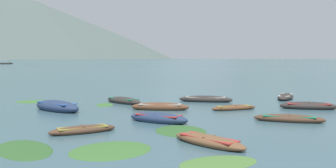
# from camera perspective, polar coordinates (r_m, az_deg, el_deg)

# --- Properties ---
(ground_plane) EXTENTS (6000.00, 6000.00, 0.00)m
(ground_plane) POSITION_cam_1_polar(r_m,az_deg,el_deg) (1506.92, -5.87, 3.95)
(ground_plane) COLOR #385660
(mountain_2) EXTENTS (920.13, 920.13, 380.56)m
(mountain_2) POSITION_cam_1_polar(r_m,az_deg,el_deg) (1950.32, 0.15, 9.60)
(mountain_2) COLOR slate
(mountain_2) RESTS_ON ground
(mountain_3) EXTENTS (852.34, 852.34, 313.02)m
(mountain_3) POSITION_cam_1_polar(r_m,az_deg,el_deg) (2100.52, 15.47, 8.13)
(mountain_3) COLOR #56665B
(mountain_3) RESTS_ON ground
(rowboat_1) EXTENTS (3.93, 2.22, 0.59)m
(rowboat_1) POSITION_cam_1_polar(r_m,az_deg,el_deg) (26.25, 20.97, -3.21)
(rowboat_1) COLOR #2D2826
(rowboat_1) RESTS_ON ground
(rowboat_2) EXTENTS (3.29, 1.56, 0.40)m
(rowboat_2) POSITION_cam_1_polar(r_m,az_deg,el_deg) (24.46, 10.19, -3.65)
(rowboat_2) COLOR brown
(rowboat_2) RESTS_ON ground
(rowboat_3) EXTENTS (3.17, 1.98, 0.42)m
(rowboat_3) POSITION_cam_1_polar(r_m,az_deg,el_deg) (17.21, -13.10, -6.95)
(rowboat_3) COLOR #4C3323
(rowboat_3) RESTS_ON ground
(rowboat_4) EXTENTS (3.79, 2.32, 0.49)m
(rowboat_4) POSITION_cam_1_polar(r_m,az_deg,el_deg) (20.70, 18.29, -5.13)
(rowboat_4) COLOR #4C3323
(rowboat_4) RESTS_ON ground
(rowboat_5) EXTENTS (3.20, 3.55, 0.57)m
(rowboat_5) POSITION_cam_1_polar(r_m,az_deg,el_deg) (27.77, -6.90, -2.59)
(rowboat_5) COLOR #2D2826
(rowboat_5) RESTS_ON ground
(rowboat_6) EXTENTS (2.91, 3.39, 0.47)m
(rowboat_6) POSITION_cam_1_polar(r_m,az_deg,el_deg) (14.61, 6.34, -8.79)
(rowboat_6) COLOR brown
(rowboat_6) RESTS_ON ground
(rowboat_7) EXTENTS (3.99, 4.02, 0.82)m
(rowboat_7) POSITION_cam_1_polar(r_m,az_deg,el_deg) (24.78, -16.87, -3.37)
(rowboat_7) COLOR navy
(rowboat_7) RESTS_ON ground
(rowboat_8) EXTENTS (3.95, 1.83, 0.60)m
(rowboat_8) POSITION_cam_1_polar(r_m,az_deg,el_deg) (24.08, -1.25, -3.57)
(rowboat_8) COLOR brown
(rowboat_8) RESTS_ON ground
(rowboat_9) EXTENTS (3.45, 2.83, 0.64)m
(rowboat_9) POSITION_cam_1_polar(r_m,az_deg,el_deg) (19.50, -1.49, -5.35)
(rowboat_9) COLOR navy
(rowboat_9) RESTS_ON ground
(rowboat_10) EXTENTS (4.31, 2.41, 0.58)m
(rowboat_10) POSITION_cam_1_polar(r_m,az_deg,el_deg) (28.62, 5.87, -2.38)
(rowboat_10) COLOR #2D2826
(rowboat_10) RESTS_ON ground
(rowboat_11) EXTENTS (2.92, 3.83, 0.54)m
(rowboat_11) POSITION_cam_1_polar(r_m,az_deg,el_deg) (31.90, 17.78, -1.91)
(rowboat_11) COLOR #2D2826
(rowboat_11) RESTS_ON ground
(ferry_0) EXTENTS (10.21, 3.77, 2.54)m
(ferry_0) POSITION_cam_1_polar(r_m,az_deg,el_deg) (211.98, -24.45, 2.94)
(ferry_0) COLOR #2D2826
(ferry_0) RESTS_ON ground
(weed_patch_0) EXTENTS (3.07, 2.32, 0.14)m
(weed_patch_0) POSITION_cam_1_polar(r_m,az_deg,el_deg) (12.24, 7.86, -12.07)
(weed_patch_0) COLOR #477033
(weed_patch_0) RESTS_ON ground
(weed_patch_1) EXTENTS (4.14, 4.05, 0.14)m
(weed_patch_1) POSITION_cam_1_polar(r_m,az_deg,el_deg) (13.87, -8.87, -10.15)
(weed_patch_1) COLOR #38662D
(weed_patch_1) RESTS_ON ground
(weed_patch_2) EXTENTS (2.57, 3.04, 0.14)m
(weed_patch_2) POSITION_cam_1_polar(r_m,az_deg,el_deg) (17.19, 1.98, -7.31)
(weed_patch_2) COLOR #2D5628
(weed_patch_2) RESTS_ON ground
(weed_patch_3) EXTENTS (3.02, 2.32, 0.14)m
(weed_patch_3) POSITION_cam_1_polar(r_m,az_deg,el_deg) (30.20, -20.00, -2.61)
(weed_patch_3) COLOR #38662D
(weed_patch_3) RESTS_ON ground
(weed_patch_5) EXTENTS (3.32, 4.00, 0.14)m
(weed_patch_5) POSITION_cam_1_polar(r_m,az_deg,el_deg) (14.81, -21.46, -9.46)
(weed_patch_5) COLOR #2D5628
(weed_patch_5) RESTS_ON ground
(weed_patch_6) EXTENTS (1.36, 2.07, 0.14)m
(weed_patch_6) POSITION_cam_1_polar(r_m,az_deg,el_deg) (26.89, -9.78, -3.22)
(weed_patch_6) COLOR #38662D
(weed_patch_6) RESTS_ON ground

